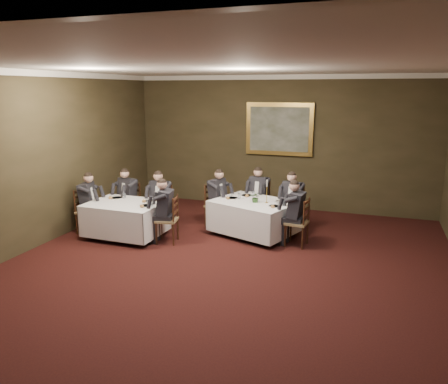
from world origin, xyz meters
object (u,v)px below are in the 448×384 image
Objects in this scene: diner_main_backright at (292,208)px; chair_sec_endright at (168,229)px; chair_sec_backright at (162,216)px; diner_sec_endright at (167,219)px; diner_main_endleft at (216,205)px; table_main at (254,215)px; diner_sec_backleft at (129,203)px; chair_sec_backleft at (130,213)px; chair_main_endleft at (216,214)px; centerpiece at (256,197)px; diner_sec_endleft at (87,210)px; candlestick at (267,194)px; diner_main_endright at (297,221)px; diner_main_backleft at (259,201)px; chair_main_endright at (297,232)px; table_second at (126,217)px; diner_sec_backright at (161,207)px; chair_main_backright at (292,217)px; painting at (279,129)px; chair_main_backleft at (259,210)px.

diner_main_backright is 2.87m from chair_sec_endright.
diner_sec_endright reaches higher than chair_sec_backright.
table_main is at bearing 86.74° from diner_main_endleft.
diner_sec_backleft is at bearing -57.47° from diner_main_endleft.
chair_sec_backleft is 1.65m from diner_sec_endright.
chair_main_endleft is 4.10× the size of centerpiece.
candlestick is (3.86, 0.99, 0.44)m from diner_sec_endleft.
diner_sec_endright is 1.00× the size of diner_sec_endleft.
diner_main_endright is 1.00× the size of diner_sec_endright.
diner_main_backleft reaches higher than candlestick.
chair_main_endright is at bearing -90.00° from diner_main_endright.
table_second is 2.11m from chair_main_endleft.
diner_sec_backright reaches higher than table_main.
candlestick is (1.30, -0.39, 0.67)m from chair_main_endleft.
chair_main_backright is 2.63m from painting.
centerpiece is 2.78m from painting.
diner_main_endleft is (0.01, -0.00, 0.23)m from chair_main_endleft.
table_main is at bearing -160.14° from diner_sec_backleft.
centerpiece is (3.63, 0.94, 0.37)m from diner_sec_endleft.
chair_sec_backright is (-2.00, -1.19, -0.23)m from diner_main_backleft.
chair_sec_backright is at bearing 93.96° from diner_main_endright.
chair_main_backright is 1.94× the size of candlestick.
diner_main_endleft is at bearing 163.40° from candlestick.
chair_main_endleft is (-1.01, 0.36, -0.17)m from table_main.
diner_main_endright is 1.35× the size of chair_sec_endright.
diner_main_backleft and diner_main_endright have the same top height.
candlestick reaches higher than chair_sec_backright.
chair_main_backleft is at bearing -46.70° from chair_sec_endright.
diner_main_backright is at bearing 27.11° from table_second.
chair_sec_backleft is 1.02m from diner_sec_endleft.
diner_main_endleft is (1.58, 1.39, 0.06)m from table_second.
chair_main_endleft and chair_sec_backright have the same top height.
table_main is 1.52× the size of diner_main_endright.
diner_sec_endleft reaches higher than chair_sec_endright.
chair_main_backleft is 0.23m from diner_main_backleft.
chair_main_backright is 0.74× the size of diner_sec_backleft.
diner_sec_endleft reaches higher than candlestick.
diner_main_backright and diner_sec_backleft have the same top height.
candlestick is at bearing 19.32° from table_second.
chair_main_endright and chair_sec_backleft have the same top height.
diner_main_backright is (3.30, 1.69, 0.06)m from table_second.
table_main is 2.04× the size of chair_main_backleft.
chair_sec_backright is (-1.14, -0.58, -0.23)m from diner_main_endleft.
diner_sec_backleft is 0.85m from diner_sec_backright.
diner_main_backleft is at bearing -6.34° from chair_main_backright.
chair_sec_backleft is (-1.98, -0.57, 0.00)m from chair_main_endleft.
chair_sec_backright is at bearing 39.58° from diner_main_backleft.
candlestick is at bearing 89.76° from chair_main_endleft.
table_second is 1.62× the size of chair_sec_endright.
chair_main_backright is at bearing 42.87° from table_main.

